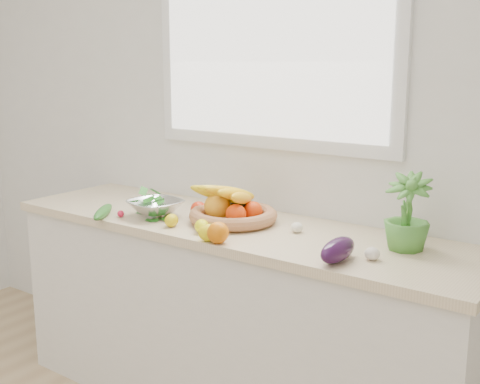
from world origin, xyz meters
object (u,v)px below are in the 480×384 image
Objects in this scene: apple at (199,209)px; potted_herb at (407,214)px; colander_with_spinach at (155,203)px; cucumber at (103,212)px; fruit_basket at (232,210)px; eggplant at (338,250)px.

potted_herb is at bearing 5.45° from apple.
colander_with_spinach is at bearing -148.02° from apple.
apple is 0.20m from colander_with_spinach.
cucumber is 0.52× the size of fruit_basket.
potted_herb reaches higher than apple.
potted_herb is 1.13m from colander_with_spinach.
potted_herb reaches higher than cucumber.
eggplant reaches higher than cucumber.
cucumber is at bearing -142.27° from colander_with_spinach.
eggplant is at bearing -4.96° from colander_with_spinach.
eggplant is 0.43× the size of fruit_basket.
fruit_basket is at bearing 26.81° from cucumber.
colander_with_spinach reaches higher than cucumber.
colander_with_spinach is at bearing 175.04° from eggplant.
eggplant is 0.97m from colander_with_spinach.
apple is 0.95m from potted_herb.
fruit_basket reaches higher than cucumber.
apple is 0.18m from fruit_basket.
colander_with_spinach is at bearing 37.73° from cucumber.
apple is at bearing -174.55° from potted_herb.
fruit_basket is 0.37m from colander_with_spinach.
fruit_basket reaches higher than apple.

